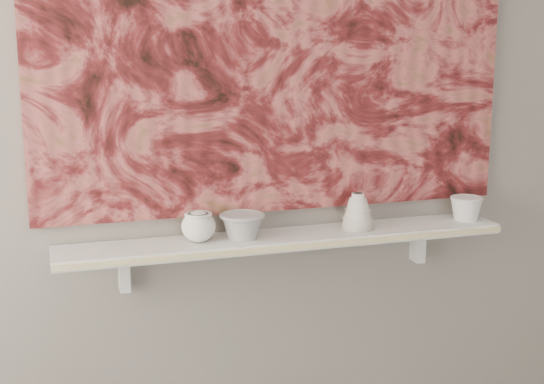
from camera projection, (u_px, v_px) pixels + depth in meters
name	position (u px, v px, depth m)	size (l,w,h in m)	color
wall_back	(277.00, 95.00, 2.33)	(3.60, 3.60, 0.00)	gray
shelf	(286.00, 239.00, 2.33)	(1.40, 0.18, 0.03)	silver
shelf_stripe	(296.00, 247.00, 2.24)	(1.40, 0.01, 0.02)	beige
bracket_left	(124.00, 271.00, 2.26)	(0.03, 0.06, 0.12)	silver
bracket_right	(418.00, 244.00, 2.55)	(0.03, 0.06, 0.12)	silver
painting	(278.00, 32.00, 2.27)	(1.50, 0.03, 1.10)	maroon
house_motif	(411.00, 129.00, 2.46)	(0.09, 0.00, 0.08)	black
bowl_grey	(242.00, 225.00, 2.28)	(0.14, 0.14, 0.08)	#9A9B98
cup_cream	(199.00, 227.00, 2.24)	(0.10, 0.10, 0.09)	silver
bell_vessel	(358.00, 211.00, 2.38)	(0.10, 0.10, 0.11)	silver
bowl_white	(466.00, 208.00, 2.50)	(0.11, 0.11, 0.08)	silver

